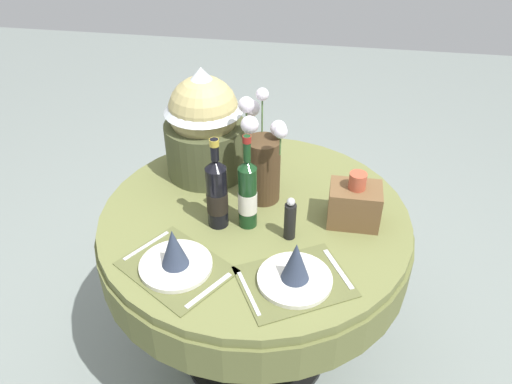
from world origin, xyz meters
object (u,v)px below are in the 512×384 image
Objects in this scene: dining_table at (255,241)px; woven_basket_side_right at (354,204)px; pepper_mill at (290,220)px; place_setting_left at (175,257)px; wine_bottle_left at (248,193)px; flower_vase at (262,159)px; place_setting_right at (295,271)px; wine_bottle_centre at (217,193)px; gift_tub_back_left at (204,120)px.

woven_basket_side_right is at bearing 2.43° from dining_table.
pepper_mill is at bearing -150.35° from woven_basket_side_right.
place_setting_left is 0.34m from wine_bottle_left.
flower_vase reaches higher than dining_table.
place_setting_left is 1.01× the size of place_setting_right.
wine_bottle_centre is 2.09× the size of pepper_mill.
gift_tub_back_left reaches higher than place_setting_right.
gift_tub_back_left is at bearing 133.56° from dining_table.
dining_table is 3.34× the size of wine_bottle_centre.
place_setting_left is 2.04× the size of woven_basket_side_right.
flower_vase is 1.22× the size of wine_bottle_centre.
wine_bottle_left is 0.39m from woven_basket_side_right.
flower_vase is at bearing -29.64° from gift_tub_back_left.
flower_vase reaches higher than place_setting_left.
place_setting_left is at bearing 179.98° from place_setting_right.
flower_vase is 0.30m from gift_tub_back_left.
place_setting_left is (-0.21, -0.32, 0.18)m from dining_table.
wine_bottle_left is (-0.20, 0.26, 0.09)m from place_setting_right.
flower_vase is 0.23m from wine_bottle_centre.
flower_vase is 0.18m from wine_bottle_left.
gift_tub_back_left reaches higher than dining_table.
place_setting_left is at bearing -148.39° from pepper_mill.
place_setting_right is 1.15× the size of wine_bottle_left.
gift_tub_back_left is (-0.43, 0.58, 0.19)m from place_setting_right.
wine_bottle_left is at bearing 53.56° from place_setting_left.
wine_bottle_centre reaches higher than place_setting_left.
place_setting_right is at bearing -0.02° from place_setting_left.
wine_bottle_centre is 0.77× the size of gift_tub_back_left.
place_setting_right is (0.39, -0.00, 0.00)m from place_setting_left.
gift_tub_back_left reaches higher than place_setting_left.
flower_vase is (-0.17, 0.44, 0.13)m from place_setting_right.
place_setting_right is 0.98× the size of flower_vase.
pepper_mill is at bearing -59.34° from flower_vase.
woven_basket_side_right is (0.37, 0.08, -0.06)m from wine_bottle_left.
wine_bottle_left is at bearing 163.34° from pepper_mill.
place_setting_right reaches higher than dining_table.
flower_vase is 0.27m from pepper_mill.
place_setting_right is at bearing -117.63° from woven_basket_side_right.
place_setting_left and place_setting_right have the same top height.
woven_basket_side_right reaches higher than place_setting_left.
place_setting_left is at bearing -116.65° from flower_vase.
place_setting_left is at bearing -126.44° from wine_bottle_left.
dining_table is at bearing -177.57° from woven_basket_side_right.
wine_bottle_left is 0.17m from pepper_mill.
flower_vase is at bearing 111.47° from place_setting_right.
woven_basket_side_right is at bearing 62.37° from place_setting_right.
gift_tub_back_left reaches higher than flower_vase.
gift_tub_back_left is (-0.12, 0.33, 0.10)m from wine_bottle_centre.
place_setting_right is 0.22m from pepper_mill.
place_setting_left is 1.16× the size of wine_bottle_left.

